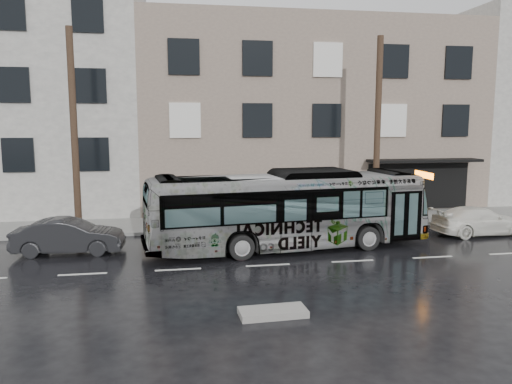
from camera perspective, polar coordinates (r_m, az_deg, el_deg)
ground at (r=20.52m, az=0.03°, el=-6.43°), size 120.00×120.00×0.00m
sidewalk at (r=25.23m, az=-1.85°, el=-3.53°), size 90.00×3.60×0.15m
building_taupe at (r=33.35m, az=4.89°, el=8.63°), size 20.00×12.00×11.00m
utility_pole_front at (r=24.92m, az=13.71°, el=6.71°), size 0.30×0.30×9.00m
utility_pole_rear at (r=23.27m, az=-20.07°, el=6.38°), size 0.30×0.30×9.00m
sign_post at (r=25.65m, az=15.72°, el=-0.74°), size 0.06×0.06×2.40m
bus at (r=20.16m, az=3.57°, el=-2.06°), size 11.71×3.99×3.20m
white_sedan at (r=25.00m, az=24.13°, el=-3.02°), size 4.50×2.07×1.28m
dark_sedan at (r=20.89m, az=-20.60°, el=-4.75°), size 4.23×1.62×1.37m
slush_pile at (r=13.66m, az=1.94°, el=-13.58°), size 1.83×0.88×0.18m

